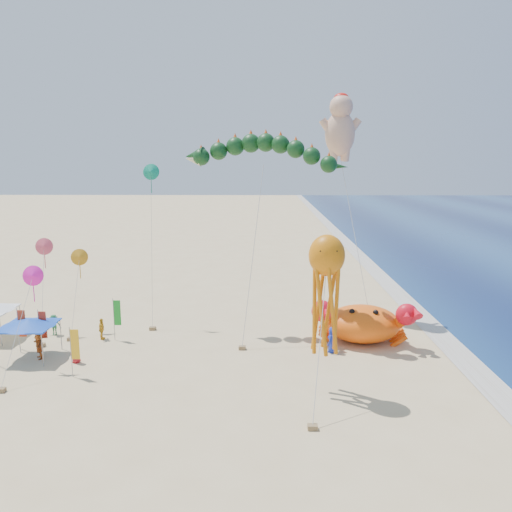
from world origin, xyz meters
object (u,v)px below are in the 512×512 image
(dragon_kite, at_px, (261,157))
(cherub_kite, at_px, (340,126))
(crab_inflatable, at_px, (363,322))
(octopus_kite, at_px, (326,285))
(canopy_blue, at_px, (28,323))

(dragon_kite, bearing_deg, cherub_kite, 37.17)
(crab_inflatable, height_order, dragon_kite, dragon_kite)
(dragon_kite, height_order, octopus_kite, dragon_kite)
(cherub_kite, relative_size, canopy_blue, 5.23)
(octopus_kite, distance_m, canopy_blue, 20.14)
(crab_inflatable, relative_size, cherub_kite, 0.40)
(dragon_kite, relative_size, cherub_kite, 0.79)
(crab_inflatable, relative_size, octopus_kite, 0.82)
(crab_inflatable, bearing_deg, octopus_kite, -115.13)
(crab_inflatable, xyz_separation_m, dragon_kite, (-7.49, 2.40, 11.93))
(cherub_kite, xyz_separation_m, canopy_blue, (-22.02, -10.77, -13.49))
(crab_inflatable, relative_size, dragon_kite, 0.51)
(crab_inflatable, height_order, octopus_kite, octopus_kite)
(crab_inflatable, xyz_separation_m, cherub_kite, (-0.99, 7.33, 14.50))
(dragon_kite, height_order, canopy_blue, dragon_kite)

